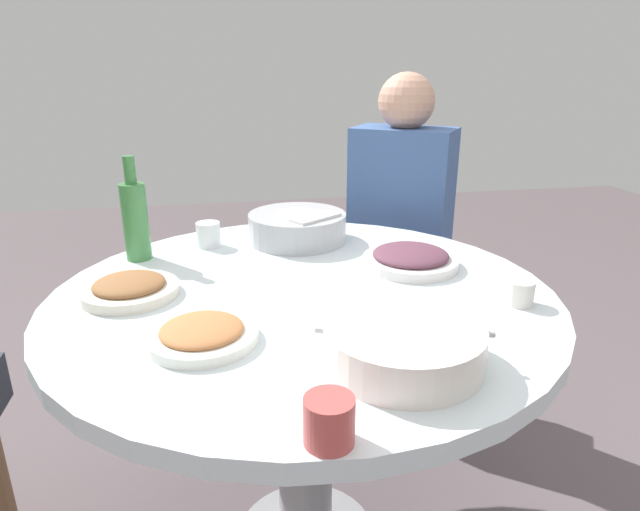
% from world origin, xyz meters
% --- Properties ---
extents(round_dining_table, '(1.15, 1.15, 0.76)m').
position_xyz_m(round_dining_table, '(0.00, 0.00, 0.62)').
color(round_dining_table, '#99999E').
rests_on(round_dining_table, ground).
extents(rice_bowl, '(0.28, 0.28, 0.09)m').
position_xyz_m(rice_bowl, '(-0.37, 0.04, 0.80)').
color(rice_bowl, '#B2B5BA').
rests_on(rice_bowl, round_dining_table).
extents(soup_bowl, '(0.28, 0.30, 0.07)m').
position_xyz_m(soup_bowl, '(0.35, 0.12, 0.79)').
color(soup_bowl, white).
rests_on(soup_bowl, round_dining_table).
extents(dish_stirfry, '(0.22, 0.22, 0.05)m').
position_xyz_m(dish_stirfry, '(-0.04, -0.39, 0.78)').
color(dish_stirfry, silver).
rests_on(dish_stirfry, round_dining_table).
extents(dish_eggplant, '(0.24, 0.24, 0.05)m').
position_xyz_m(dish_eggplant, '(-0.10, 0.29, 0.78)').
color(dish_eggplant, white).
rests_on(dish_eggplant, round_dining_table).
extents(dish_tofu_braise, '(0.21, 0.21, 0.04)m').
position_xyz_m(dish_tofu_braise, '(0.21, -0.22, 0.78)').
color(dish_tofu_braise, white).
rests_on(dish_tofu_braise, round_dining_table).
extents(green_bottle, '(0.07, 0.07, 0.27)m').
position_xyz_m(green_bottle, '(-0.29, -0.40, 0.87)').
color(green_bottle, '#408445').
rests_on(green_bottle, round_dining_table).
extents(tea_cup_near, '(0.06, 0.06, 0.05)m').
position_xyz_m(tea_cup_near, '(0.16, 0.45, 0.79)').
color(tea_cup_near, white).
rests_on(tea_cup_near, round_dining_table).
extents(tea_cup_far, '(0.07, 0.07, 0.07)m').
position_xyz_m(tea_cup_far, '(-0.36, -0.22, 0.79)').
color(tea_cup_far, white).
rests_on(tea_cup_far, round_dining_table).
extents(tea_cup_side, '(0.07, 0.07, 0.07)m').
position_xyz_m(tea_cup_side, '(0.53, -0.05, 0.79)').
color(tea_cup_side, '#C34C49').
rests_on(tea_cup_side, round_dining_table).
extents(stool_for_diner_right, '(0.34, 0.34, 0.47)m').
position_xyz_m(stool_for_diner_right, '(-0.65, 0.45, 0.23)').
color(stool_for_diner_right, brown).
rests_on(stool_for_diner_right, ground).
extents(diner_right, '(0.46, 0.46, 0.76)m').
position_xyz_m(diner_right, '(-0.65, 0.45, 0.79)').
color(diner_right, '#2D333D').
rests_on(diner_right, stool_for_diner_right).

